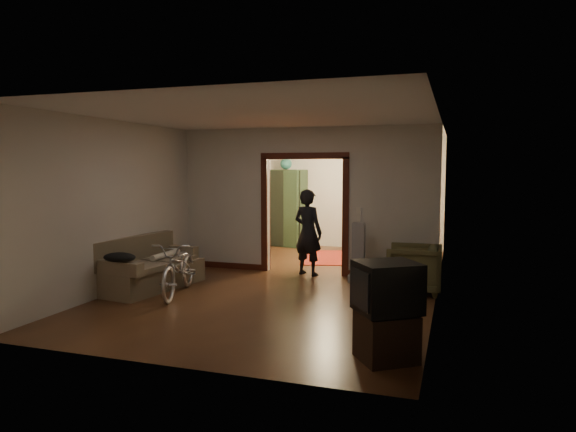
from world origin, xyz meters
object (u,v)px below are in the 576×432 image
at_px(bicycle, 179,268).
at_px(locker, 286,208).
at_px(armchair, 414,268).
at_px(person, 308,232).
at_px(sofa, 151,263).
at_px(desk, 378,238).

height_order(bicycle, locker, locker).
xyz_separation_m(armchair, person, (-2.03, 0.78, 0.43)).
xyz_separation_m(sofa, person, (2.22, 1.88, 0.38)).
xyz_separation_m(sofa, bicycle, (0.68, -0.24, 0.00)).
distance_m(sofa, desk, 5.94).
distance_m(bicycle, locker, 5.58).
bearing_deg(armchair, locker, -140.63).
distance_m(locker, desk, 2.54).
bearing_deg(locker, person, -50.83).
height_order(person, desk, person).
xyz_separation_m(armchair, locker, (-3.61, 4.21, 0.61)).
bearing_deg(bicycle, desk, 51.51).
bearing_deg(person, sofa, 59.06).
bearing_deg(armchair, desk, -164.78).
bearing_deg(sofa, desk, 67.12).
height_order(bicycle, person, person).
distance_m(bicycle, armchair, 3.81).
height_order(bicycle, desk, bicycle).
xyz_separation_m(bicycle, desk, (2.39, 5.32, -0.11)).
relative_size(armchair, locker, 0.43).
bearing_deg(person, bicycle, 72.91).
bearing_deg(bicycle, armchair, 6.30).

